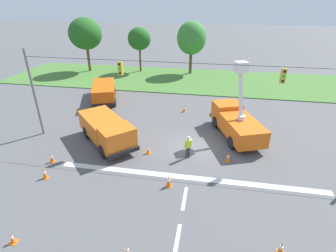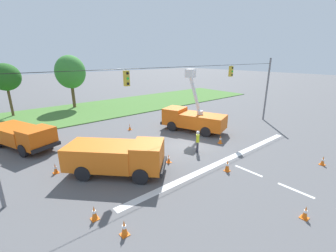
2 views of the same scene
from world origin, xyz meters
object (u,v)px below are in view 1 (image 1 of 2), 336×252
(traffic_cone_foreground_right, at_px, (12,238))
(traffic_cone_mid_left, at_px, (127,251))
(traffic_cone_far_right, at_px, (184,109))
(traffic_cone_centre_line, at_px, (169,181))
(utility_truck_support_near, at_px, (107,129))
(utility_truck_bucket_lift, at_px, (236,121))
(traffic_cone_far_left, at_px, (281,248))
(tree_west, at_px, (139,39))
(utility_truck_support_far, at_px, (104,91))
(traffic_cone_near_bucket, at_px, (52,158))
(traffic_cone_lane_edge_a, at_px, (228,157))
(road_worker, at_px, (188,146))
(traffic_cone_lane_edge_b, at_px, (44,173))
(traffic_cone_mid_right, at_px, (148,150))
(tree_centre, at_px, (191,38))
(traffic_cone_foreground_left, at_px, (86,122))
(tree_far_west, at_px, (85,34))

(traffic_cone_foreground_right, distance_m, traffic_cone_mid_left, 5.67)
(traffic_cone_far_right, height_order, traffic_cone_centre_line, traffic_cone_centre_line)
(utility_truck_support_near, bearing_deg, utility_truck_bucket_lift, 16.93)
(traffic_cone_far_left, bearing_deg, traffic_cone_far_right, 112.17)
(utility_truck_bucket_lift, bearing_deg, tree_west, 125.60)
(tree_west, xyz_separation_m, utility_truck_support_far, (-0.66, -12.92, -3.80))
(traffic_cone_near_bucket, bearing_deg, traffic_cone_far_left, -18.71)
(utility_truck_bucket_lift, bearing_deg, traffic_cone_lane_edge_a, -99.11)
(traffic_cone_far_right, bearing_deg, utility_truck_support_near, -125.59)
(traffic_cone_mid_left, height_order, traffic_cone_near_bucket, traffic_cone_near_bucket)
(road_worker, height_order, traffic_cone_mid_left, road_worker)
(utility_truck_support_far, xyz_separation_m, traffic_cone_far_right, (9.27, -1.55, -0.79))
(utility_truck_support_far, height_order, traffic_cone_lane_edge_b, utility_truck_support_far)
(traffic_cone_mid_right, xyz_separation_m, traffic_cone_near_bucket, (-6.50, -2.32, 0.05))
(tree_centre, height_order, traffic_cone_far_right, tree_centre)
(utility_truck_bucket_lift, xyz_separation_m, utility_truck_support_far, (-14.12, 5.88, -0.22))
(tree_centre, bearing_deg, traffic_cone_near_bucket, -106.23)
(road_worker, xyz_separation_m, traffic_cone_near_bucket, (-9.51, -2.32, -0.64))
(utility_truck_support_far, xyz_separation_m, traffic_cone_foreground_left, (0.84, -6.36, -0.79))
(traffic_cone_mid_right, relative_size, traffic_cone_near_bucket, 0.87)
(traffic_cone_mid_left, height_order, traffic_cone_lane_edge_a, traffic_cone_lane_edge_a)
(traffic_cone_mid_right, distance_m, traffic_cone_lane_edge_b, 7.18)
(traffic_cone_mid_left, bearing_deg, utility_truck_support_near, 116.35)
(tree_far_west, height_order, road_worker, tree_far_west)
(tree_centre, xyz_separation_m, traffic_cone_foreground_left, (-7.57, -19.39, -4.87))
(tree_west, xyz_separation_m, traffic_cone_far_right, (8.62, -14.47, -4.59))
(tree_far_west, bearing_deg, tree_centre, 4.81)
(tree_centre, relative_size, utility_truck_support_far, 1.09)
(utility_truck_support_near, distance_m, utility_truck_support_far, 9.80)
(utility_truck_support_near, bearing_deg, utility_truck_support_far, 113.86)
(utility_truck_support_far, bearing_deg, road_worker, -43.29)
(utility_truck_support_far, height_order, traffic_cone_lane_edge_a, utility_truck_support_far)
(utility_truck_support_far, bearing_deg, tree_west, 87.09)
(traffic_cone_near_bucket, bearing_deg, utility_truck_support_far, 94.87)
(tree_west, distance_m, traffic_cone_foreground_left, 19.83)
(traffic_cone_mid_right, distance_m, traffic_cone_centre_line, 4.12)
(tree_west, relative_size, traffic_cone_mid_left, 9.95)
(utility_truck_bucket_lift, height_order, traffic_cone_centre_line, utility_truck_bucket_lift)
(traffic_cone_lane_edge_a, bearing_deg, traffic_cone_centre_line, -137.27)
(tree_centre, relative_size, traffic_cone_mid_right, 12.00)
(tree_centre, bearing_deg, traffic_cone_foreground_left, -111.33)
(tree_west, height_order, road_worker, tree_west)
(road_worker, xyz_separation_m, traffic_cone_foreground_right, (-7.50, -8.92, -0.71))
(traffic_cone_near_bucket, bearing_deg, traffic_cone_foreground_left, 92.02)
(traffic_cone_far_left, bearing_deg, traffic_cone_near_bucket, 161.29)
(tree_west, height_order, traffic_cone_mid_right, tree_west)
(traffic_cone_foreground_right, xyz_separation_m, traffic_cone_mid_left, (5.67, 0.29, 0.03))
(road_worker, bearing_deg, tree_west, 113.40)
(tree_far_west, xyz_separation_m, traffic_cone_centre_line, (16.96, -25.13, -5.21))
(traffic_cone_foreground_left, height_order, traffic_cone_far_left, traffic_cone_foreground_left)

